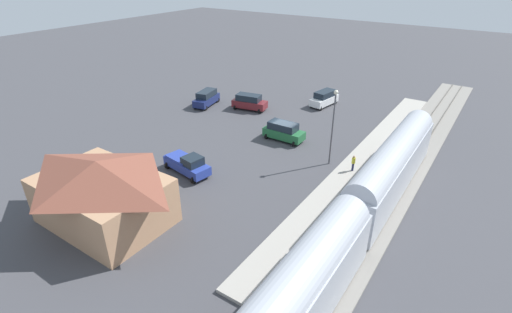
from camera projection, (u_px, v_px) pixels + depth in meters
ground_plane at (283, 139)px, 45.93m from camera, size 200.00×200.00×0.00m
railway_track at (401, 170)px, 38.97m from camera, size 4.80×70.00×0.30m
platform at (363, 160)px, 40.92m from camera, size 3.20×46.00×0.30m
passenger_train at (353, 219)px, 27.23m from camera, size 2.93×38.25×4.98m
station_building at (102, 191)px, 30.37m from camera, size 10.94×7.85×5.61m
pedestrian_on_platform at (353, 162)px, 38.09m from camera, size 0.36×0.36×1.71m
pickup_blue at (187, 164)px, 38.26m from camera, size 5.65×3.18×2.14m
suv_green at (284, 131)px, 45.22m from camera, size 4.90×2.40×2.22m
suv_maroon at (249, 102)px, 54.44m from camera, size 5.18×3.07×2.22m
suv_navy at (206, 98)px, 55.94m from camera, size 2.92×5.20×2.22m
suv_white at (324, 98)px, 55.87m from camera, size 2.71×5.15×2.22m
light_pole_near_platform at (333, 119)px, 38.13m from camera, size 0.44×0.44×8.11m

